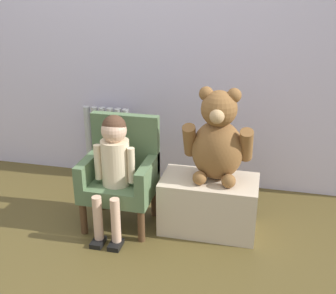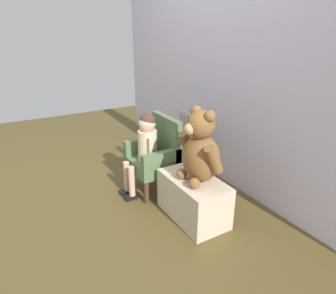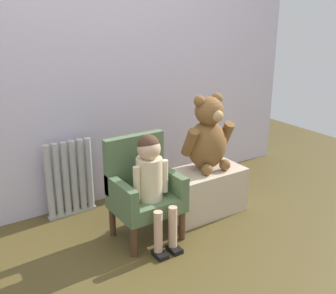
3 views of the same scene
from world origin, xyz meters
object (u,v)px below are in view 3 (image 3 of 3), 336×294
Objects in this scene: radiator at (70,179)px; low_bench at (204,191)px; child_figure at (151,174)px; child_armchair at (143,189)px; large_teddy_bear at (208,137)px.

low_bench is at bearing -31.46° from radiator.
child_figure reaches higher than low_bench.
low_bench is at bearing 14.55° from child_figure.
child_figure reaches higher than child_armchair.
child_armchair is 1.18× the size of low_bench.
radiator reaches higher than low_bench.
radiator is at bearing 148.54° from low_bench.
child_figure is 0.65m from low_bench.
radiator is 0.64m from child_armchair.
large_teddy_bear is (0.89, -0.50, 0.30)m from radiator.
large_teddy_bear is at bearing 34.67° from low_bench.
child_figure is at bearing -165.45° from low_bench.
radiator is at bearing 150.70° from large_teddy_bear.
radiator is 0.76m from child_figure.
child_figure is at bearing -65.64° from radiator.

